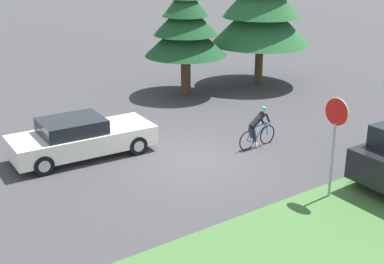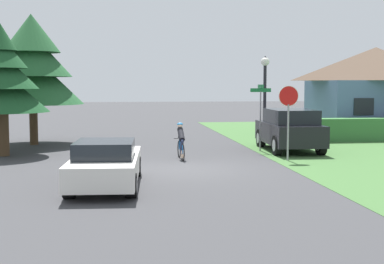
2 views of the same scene
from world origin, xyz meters
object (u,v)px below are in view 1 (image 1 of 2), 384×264
object	(u,v)px
stop_sign	(335,127)
conifer_tall_far	(261,6)
cyclist	(257,128)
sedan_left_lane	(81,138)
conifer_tall_near	(186,25)

from	to	relation	value
stop_sign	conifer_tall_far	xyz separation A→B (m)	(-10.35, 6.76, 1.72)
cyclist	conifer_tall_far	bearing A→B (deg)	45.21
sedan_left_lane	conifer_tall_near	xyz separation A→B (m)	(-4.28, 7.12, 2.47)
conifer_tall_near	sedan_left_lane	bearing A→B (deg)	-59.01
cyclist	stop_sign	distance (m)	4.26
stop_sign	conifer_tall_near	bearing A→B (deg)	-15.32
cyclist	stop_sign	size ratio (longest dim) A/B	0.59
sedan_left_lane	cyclist	xyz separation A→B (m)	(2.68, 5.22, 0.04)
stop_sign	conifer_tall_near	xyz separation A→B (m)	(-10.89, 2.80, 1.09)
sedan_left_lane	stop_sign	size ratio (longest dim) A/B	1.67
sedan_left_lane	conifer_tall_far	size ratio (longest dim) A/B	0.76
sedan_left_lane	cyclist	size ratio (longest dim) A/B	2.85
conifer_tall_far	cyclist	bearing A→B (deg)	-42.45
stop_sign	conifer_tall_far	size ratio (longest dim) A/B	0.46
sedan_left_lane	cyclist	distance (m)	5.87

